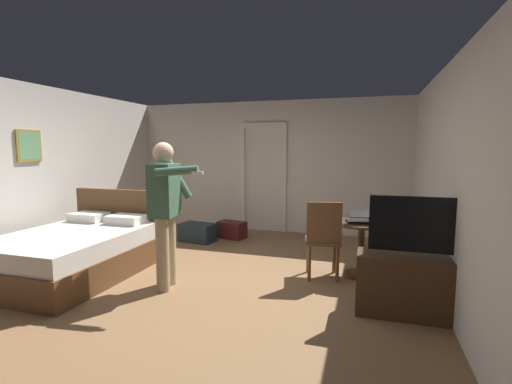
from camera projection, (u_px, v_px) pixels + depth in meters
name	position (u px, v px, depth m)	size (l,w,h in m)	color
ground_plane	(204.00, 282.00, 4.47)	(6.54, 6.54, 0.00)	olive
wall_back	(268.00, 167.00, 7.20)	(5.58, 0.12, 2.54)	silver
wall_left	(25.00, 174.00, 5.11)	(0.15, 6.19, 2.54)	silver
wall_right	(459.00, 186.00, 3.52)	(0.12, 6.19, 2.54)	silver
doorway_frame	(263.00, 169.00, 7.15)	(0.93, 0.08, 2.13)	white
bed	(77.00, 251.00, 4.72)	(1.47, 1.98, 1.02)	brown
tv_flatscreen	(416.00, 281.00, 3.53)	(1.12, 0.40, 1.18)	#4C331E
side_table	(361.00, 240.00, 4.65)	(0.68, 0.68, 0.70)	#4C331E
laptop	(360.00, 219.00, 4.58)	(0.39, 0.40, 0.16)	black
bottle_on_table	(374.00, 217.00, 4.49)	(0.06, 0.06, 0.22)	#184217
wooden_chair	(323.00, 237.00, 4.51)	(0.50, 0.50, 0.99)	brown
person_blue_shirt	(166.00, 205.00, 4.20)	(0.73, 0.59, 1.70)	tan
suitcase_dark	(232.00, 230.00, 6.64)	(0.49, 0.30, 0.31)	#4C1919
suitcase_small	(198.00, 232.00, 6.41)	(0.60, 0.37, 0.32)	#1E2D38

